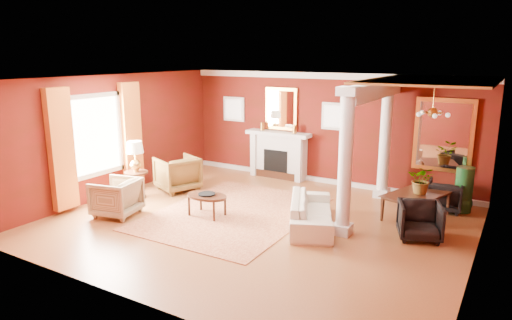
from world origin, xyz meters
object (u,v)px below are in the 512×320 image
Objects in this scene: sofa at (312,207)px; armchair_leopard at (177,172)px; coffee_table at (207,197)px; dining_table at (418,199)px; armchair_stripe at (116,195)px; side_table at (135,161)px.

armchair_leopard reaches higher than sofa.
dining_table is (3.86, 2.13, 0.00)m from coffee_table.
armchair_stripe reaches higher than coffee_table.
dining_table reaches higher than coffee_table.
coffee_table is (1.69, 0.94, -0.02)m from armchair_stripe.
armchair_stripe is 0.57× the size of dining_table.
sofa is 4.13m from armchair_stripe.
armchair_stripe is at bearing 87.83° from sofa.
side_table is at bearing 126.91° from dining_table.
coffee_table is at bearing 81.53° from sofa.
armchair_leopard is at bearing 118.93° from dining_table.
armchair_leopard is 1.03× the size of coffee_table.
side_table is at bearing 175.66° from coffee_table.
dining_table is at bearing -72.35° from sofa.
dining_table reaches higher than sofa.
coffee_table is at bearing 137.87° from dining_table.
side_table is at bearing -0.43° from armchair_leopard.
coffee_table is 2.26m from side_table.
armchair_leopard reaches higher than coffee_table.
side_table reaches higher than coffee_table.
armchair_leopard is 5.72m from dining_table.
side_table is 0.90× the size of dining_table.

